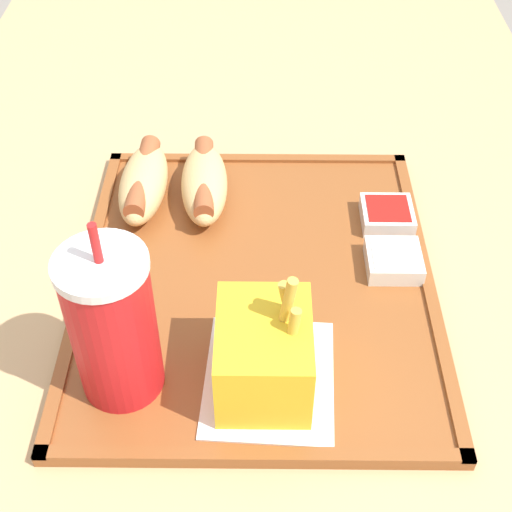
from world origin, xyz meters
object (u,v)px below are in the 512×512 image
object	(u,v)px
hot_dog_far	(144,182)
fries_carton	(264,354)
hot_dog_near	(204,182)
soda_cup	(113,325)
sauce_cup_mayo	(394,260)
sauce_cup_ketchup	(387,215)

from	to	relation	value
hot_dog_far	fries_carton	size ratio (longest dim) A/B	1.13
hot_dog_near	fries_carton	distance (m)	0.26
soda_cup	fries_carton	xyz separation A→B (m)	(-0.00, -0.12, -0.03)
sauce_cup_mayo	hot_dog_near	bearing A→B (deg)	61.35
fries_carton	soda_cup	bearing A→B (deg)	89.69
fries_carton	sauce_cup_mayo	bearing A→B (deg)	-42.30
hot_dog_far	sauce_cup_ketchup	world-z (taller)	hot_dog_far
hot_dog_far	sauce_cup_mayo	world-z (taller)	hot_dog_far
soda_cup	sauce_cup_mayo	world-z (taller)	soda_cup
hot_dog_far	soda_cup	bearing A→B (deg)	-177.33
fries_carton	hot_dog_near	bearing A→B (deg)	14.85
hot_dog_near	sauce_cup_ketchup	world-z (taller)	hot_dog_near
soda_cup	hot_dog_near	bearing A→B (deg)	-12.52
soda_cup	hot_dog_far	distance (m)	0.25
hot_dog_near	sauce_cup_mayo	bearing A→B (deg)	-118.65
sauce_cup_mayo	sauce_cup_ketchup	world-z (taller)	same
sauce_cup_mayo	sauce_cup_ketchup	bearing A→B (deg)	-1.68
soda_cup	hot_dog_near	world-z (taller)	soda_cup
soda_cup	hot_dog_near	xyz separation A→B (m)	(0.25, -0.06, -0.05)
soda_cup	sauce_cup_ketchup	size ratio (longest dim) A/B	3.30
hot_dog_far	sauce_cup_mayo	distance (m)	0.28
fries_carton	sauce_cup_mayo	xyz separation A→B (m)	(0.14, -0.13, -0.03)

